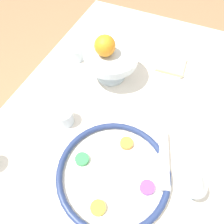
# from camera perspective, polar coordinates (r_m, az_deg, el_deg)

# --- Properties ---
(ground_plane) EXTENTS (8.00, 8.00, 0.00)m
(ground_plane) POSITION_cam_1_polar(r_m,az_deg,el_deg) (1.48, 1.23, -18.88)
(ground_plane) COLOR #99704C
(dining_table) EXTENTS (1.41, 0.88, 0.76)m
(dining_table) POSITION_cam_1_polar(r_m,az_deg,el_deg) (1.11, 1.59, -13.82)
(dining_table) COLOR silver
(dining_table) RESTS_ON ground_plane
(seder_plate) EXTENTS (0.35, 0.35, 0.03)m
(seder_plate) POSITION_cam_1_polar(r_m,az_deg,el_deg) (0.69, 0.38, -15.67)
(seder_plate) COLOR white
(seder_plate) RESTS_ON dining_table
(wine_glass) EXTENTS (0.07, 0.07, 0.13)m
(wine_glass) POSITION_cam_1_polar(r_m,az_deg,el_deg) (0.64, 21.40, -16.64)
(wine_glass) COLOR silver
(wine_glass) RESTS_ON dining_table
(fruit_stand) EXTENTS (0.20, 0.20, 0.12)m
(fruit_stand) POSITION_cam_1_polar(r_m,az_deg,el_deg) (0.85, -0.31, 13.64)
(fruit_stand) COLOR silver
(fruit_stand) RESTS_ON dining_table
(orange_fruit) EXTENTS (0.08, 0.08, 0.08)m
(orange_fruit) POSITION_cam_1_polar(r_m,az_deg,el_deg) (0.81, -1.87, 16.91)
(orange_fruit) COLOR orange
(orange_fruit) RESTS_ON fruit_stand
(bread_plate) EXTENTS (0.15, 0.15, 0.02)m
(bread_plate) POSITION_cam_1_polar(r_m,az_deg,el_deg) (0.98, 15.17, 11.70)
(bread_plate) COLOR silver
(bread_plate) RESTS_ON dining_table
(napkin_roll) EXTENTS (0.20, 0.10, 0.04)m
(napkin_roll) POSITION_cam_1_polar(r_m,az_deg,el_deg) (0.72, 13.33, -11.92)
(napkin_roll) COLOR white
(napkin_roll) RESTS_ON dining_table
(cup_near) EXTENTS (0.06, 0.06, 0.06)m
(cup_near) POSITION_cam_1_polar(r_m,az_deg,el_deg) (0.98, -9.42, 14.82)
(cup_near) COLOR silver
(cup_near) RESTS_ON dining_table
(cup_mid) EXTENTS (0.06, 0.06, 0.06)m
(cup_mid) POSITION_cam_1_polar(r_m,az_deg,el_deg) (0.77, -12.41, -1.30)
(cup_mid) COLOR silver
(cup_mid) RESTS_ON dining_table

